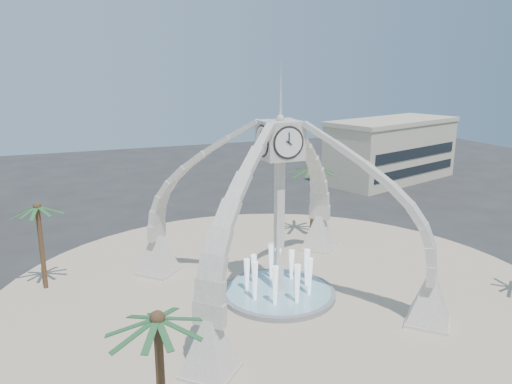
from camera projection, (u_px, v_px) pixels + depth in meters
name	position (u px, v px, depth m)	size (l,w,h in m)	color
ground	(278.00, 296.00, 35.08)	(140.00, 140.00, 0.00)	#282828
plaza	(278.00, 296.00, 35.08)	(40.00, 40.00, 0.06)	tan
clock_tower	(279.00, 207.00, 33.50)	(17.94, 17.94, 16.30)	silver
fountain	(278.00, 292.00, 35.01)	(8.00, 8.00, 3.62)	gray
building_ne	(392.00, 150.00, 70.02)	(21.87, 14.17, 8.60)	beige
palm_west	(37.00, 208.00, 34.79)	(4.46, 4.46, 6.88)	brown
palm_north	(314.00, 167.00, 45.71)	(5.31, 5.31, 7.64)	brown
palm_south	(157.00, 320.00, 19.87)	(4.24, 4.24, 6.69)	brown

